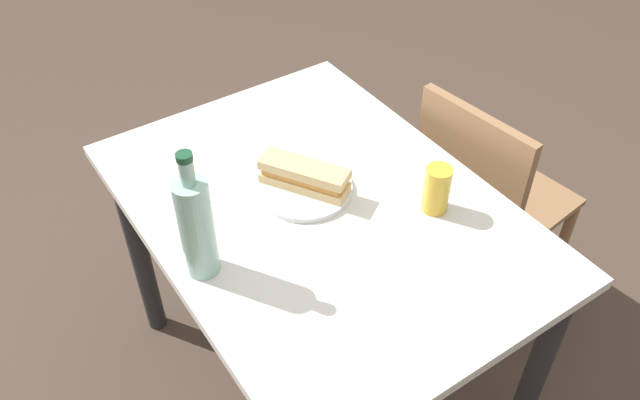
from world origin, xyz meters
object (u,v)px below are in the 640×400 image
Objects in this scene: chair_far at (482,199)px; plate_near at (304,188)px; baguette_sandwich_near at (304,176)px; water_bottle at (196,226)px; knife_near at (309,172)px; beer_glass at (437,189)px; dining_table at (320,240)px.

chair_far reaches higher than plate_near.
baguette_sandwich_near is (0.00, 0.00, 0.04)m from plate_near.
plate_near is 0.36m from water_bottle.
plate_near is 0.05m from knife_near.
plate_near is at bearing -46.13° from knife_near.
knife_near is 0.42× the size of water_bottle.
knife_near is at bearing 109.48° from water_bottle.
baguette_sandwich_near is 1.84× the size of beer_glass.
dining_table is at bearing 0.35° from baguette_sandwich_near.
water_bottle reaches higher than knife_near.
plate_near is at bearing -135.52° from beer_glass.
chair_far is at bearing 89.07° from dining_table.
water_bottle reaches higher than dining_table.
baguette_sandwich_near is 0.33m from beer_glass.
water_bottle is at bearing -74.19° from plate_near.
plate_near is 1.95× the size of beer_glass.
knife_near is (-0.11, 0.04, 0.14)m from dining_table.
chair_far is 2.62× the size of water_bottle.
chair_far is at bearing 112.30° from beer_glass.
dining_table is 9.01× the size of beer_glass.
beer_glass is at bearing 44.48° from baguette_sandwich_near.
chair_far is 0.52m from beer_glass.
beer_glass reaches higher than knife_near.
beer_glass is (0.27, 0.19, 0.04)m from knife_near.
baguette_sandwich_near is 0.35m from water_bottle.
chair_far is 0.69m from baguette_sandwich_near.
baguette_sandwich_near is 1.67× the size of knife_near.
plate_near is at bearing -179.65° from dining_table.
water_bottle is 2.62× the size of beer_glass.
knife_near is 0.41m from water_bottle.
knife_near is at bearing 133.87° from plate_near.
baguette_sandwich_near is at bearing 105.81° from water_bottle.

